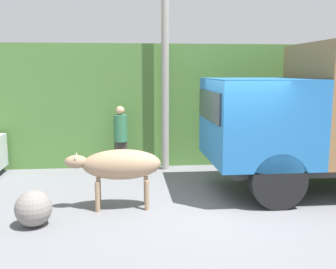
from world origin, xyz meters
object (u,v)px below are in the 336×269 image
at_px(pedestrian_on_hill, 121,136).
at_px(roadside_rock, 33,208).
at_px(utility_pole, 165,53).
at_px(brown_cow, 120,165).

distance_m(pedestrian_on_hill, roadside_rock, 4.01).
bearing_deg(utility_pole, roadside_rock, -125.05).
xyz_separation_m(brown_cow, roadside_rock, (-1.48, -0.76, -0.55)).
bearing_deg(roadside_rock, pedestrian_on_hill, 68.46).
height_order(pedestrian_on_hill, utility_pole, utility_pole).
relative_size(pedestrian_on_hill, utility_pole, 0.29).
height_order(utility_pole, roadside_rock, utility_pole).
bearing_deg(pedestrian_on_hill, utility_pole, 169.93).
height_order(brown_cow, roadside_rock, brown_cow).
bearing_deg(pedestrian_on_hill, roadside_rock, 53.22).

